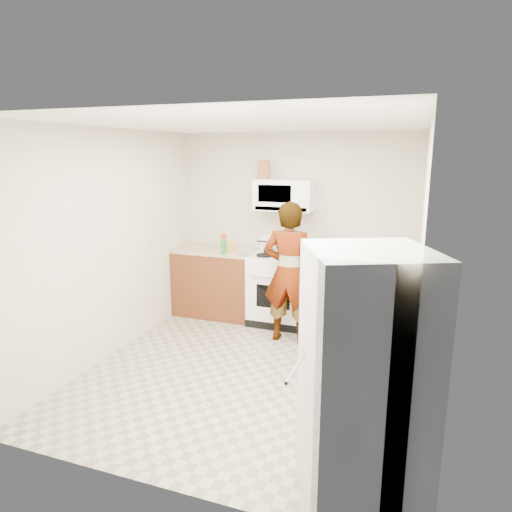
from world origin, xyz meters
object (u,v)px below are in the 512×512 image
at_px(person, 289,273).
at_px(saucepan, 275,245).
at_px(microwave, 285,195).
at_px(fridge, 364,385).
at_px(kettle, 333,249).
at_px(gas_range, 281,287).

bearing_deg(person, saucepan, -62.80).
bearing_deg(microwave, saucepan, 172.03).
bearing_deg(person, microwave, -70.93).
relative_size(person, fridge, 1.00).
xyz_separation_m(microwave, kettle, (0.66, 0.01, -0.68)).
xyz_separation_m(gas_range, microwave, (0.00, 0.13, 1.21)).
xyz_separation_m(person, kettle, (0.39, 0.69, 0.18)).
height_order(microwave, fridge, microwave).
bearing_deg(microwave, gas_range, -90.00).
relative_size(gas_range, fridge, 0.66).
distance_m(gas_range, person, 0.72).
distance_m(microwave, kettle, 0.94).
xyz_separation_m(microwave, fridge, (1.42, -3.10, -0.85)).
xyz_separation_m(gas_range, person, (0.27, -0.56, 0.36)).
bearing_deg(fridge, saucepan, 92.31).
bearing_deg(gas_range, kettle, 11.40).
relative_size(gas_range, kettle, 6.32).
relative_size(fridge, saucepan, 7.17).
bearing_deg(saucepan, person, -60.67).
height_order(microwave, person, microwave).
height_order(kettle, saucepan, kettle).
xyz_separation_m(person, fridge, (1.16, -2.41, 0.00)).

